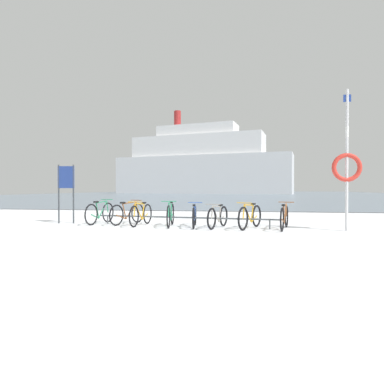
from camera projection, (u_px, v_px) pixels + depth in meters
The scene contains 13 objects.
ground at pixel (225, 195), 60.55m from camera, with size 80.00×132.00×0.08m.
bike_rack at pixel (183, 218), 10.20m from camera, with size 5.86×0.77×0.31m.
bicycle_0 at pixel (100, 213), 10.95m from camera, with size 0.46×1.66×0.82m.
bicycle_1 at pixel (128, 213), 10.84m from camera, with size 0.70×1.68×0.80m.
bicycle_2 at pixel (141, 214), 10.44m from camera, with size 0.46×1.72×0.79m.
bicycle_3 at pixel (171, 215), 10.17m from camera, with size 0.46×1.72×0.82m.
bicycle_4 at pixel (194, 216), 10.00m from camera, with size 0.46×1.65×0.75m.
bicycle_5 at pixel (218, 217), 9.80m from camera, with size 0.63×1.56×0.74m.
bicycle_6 at pixel (250, 217), 9.62m from camera, with size 0.78×1.59×0.79m.
bicycle_7 at pixel (284, 217), 9.47m from camera, with size 0.58×1.70×0.79m.
info_sign at pixel (66, 184), 11.07m from camera, with size 0.55×0.14×2.01m.
rescue_post at pixel (347, 164), 9.03m from camera, with size 0.81×0.12×3.96m.
ferry_ship at pixel (200, 165), 72.44m from camera, with size 40.02×16.62×18.91m.
Camera 1 is at (2.45, -6.91, 1.20)m, focal length 30.33 mm.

